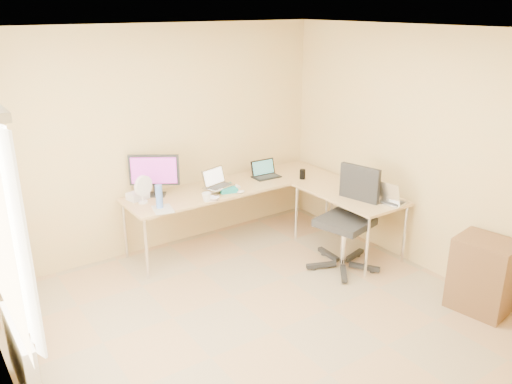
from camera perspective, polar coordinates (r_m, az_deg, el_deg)
floor at (r=4.91m, az=2.11°, el=-14.87°), size 4.50×4.50×0.00m
ceiling at (r=4.04m, az=2.60°, el=17.04°), size 4.50×4.50×0.00m
wall_back at (r=6.17m, az=-10.39°, el=5.50°), size 4.50×0.00×4.50m
wall_left at (r=3.56m, az=-26.01°, el=-7.18°), size 0.00×4.50×4.50m
wall_right at (r=5.76m, az=19.29°, el=3.67°), size 0.00×4.50×4.50m
desk_main at (r=6.45m, az=-2.52°, el=-2.31°), size 2.65×0.70×0.73m
desk_return at (r=6.29m, az=9.96°, el=-3.19°), size 0.70×1.30×0.73m
monitor at (r=6.01m, az=-10.99°, el=1.82°), size 0.57×0.46×0.48m
book_stack at (r=6.15m, az=-3.24°, el=0.42°), size 0.26×0.31×0.05m
laptop_center at (r=6.09m, az=-4.08°, el=1.49°), size 0.39×0.34×0.22m
laptop_black at (r=6.57m, az=1.13°, el=2.50°), size 0.35×0.26×0.21m
keyboard at (r=6.18m, az=-3.39°, el=0.37°), size 0.37×0.12×0.02m
mouse at (r=6.04m, az=-1.65°, el=0.03°), size 0.10×0.07×0.04m
mug at (r=5.81m, az=-5.40°, el=-0.54°), size 0.13×0.13×0.10m
cd_stack at (r=5.87m, az=-4.62°, el=-0.67°), size 0.13×0.13×0.03m
water_bottle at (r=5.66m, az=-10.49°, el=-0.49°), size 0.08×0.08×0.26m
papers at (r=5.66m, az=-10.09°, el=-1.86°), size 0.26×0.32×0.01m
white_box at (r=6.00m, az=-12.74°, el=-0.40°), size 0.25×0.20×0.08m
desk_fan at (r=5.84m, az=-12.28°, el=0.18°), size 0.30×0.30×0.29m
black_cup at (r=6.55m, az=5.08°, el=1.94°), size 0.08×0.08×0.12m
laptop_return at (r=5.90m, az=14.77°, el=-0.22°), size 0.36×0.30×0.21m
office_chair at (r=5.83m, az=9.62°, el=-3.64°), size 0.82×0.82×1.13m
cabinet at (r=5.49m, az=23.45°, el=-8.30°), size 0.51×0.59×0.73m
radiator at (r=4.39m, az=-24.10°, el=-16.06°), size 0.09×0.80×0.55m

